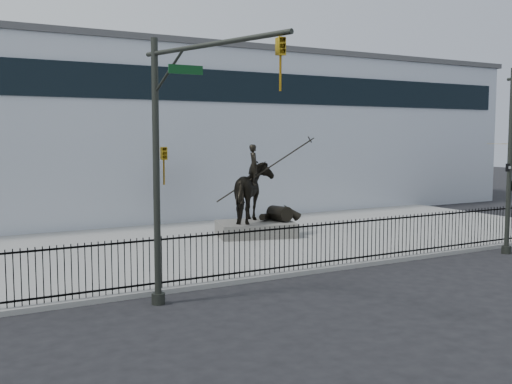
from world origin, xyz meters
TOP-DOWN VIEW (x-y plane):
  - ground at (0.00, 0.00)m, footprint 120.00×120.00m
  - plaza at (0.00, 7.00)m, footprint 30.00×12.00m
  - building at (0.00, 20.00)m, footprint 44.00×14.00m
  - picket_fence at (0.00, 1.25)m, footprint 22.10×0.10m
  - statue_plinth at (0.20, 7.64)m, footprint 3.75×3.05m
  - equestrian_statue at (0.26, 7.62)m, footprint 4.03×3.08m
  - traffic_signal_left at (-6.75, -0.62)m, footprint 1.52×4.84m

SIDE VIEW (x-z plane):
  - ground at x=0.00m, z-range 0.00..0.00m
  - plaza at x=0.00m, z-range 0.00..0.15m
  - statue_plinth at x=0.20m, z-range 0.15..0.76m
  - picket_fence at x=0.00m, z-range 0.15..1.65m
  - equestrian_statue at x=0.26m, z-range 0.27..3.81m
  - traffic_signal_left at x=-6.75m, z-range 0.53..7.53m
  - building at x=0.00m, z-range 0.00..9.00m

